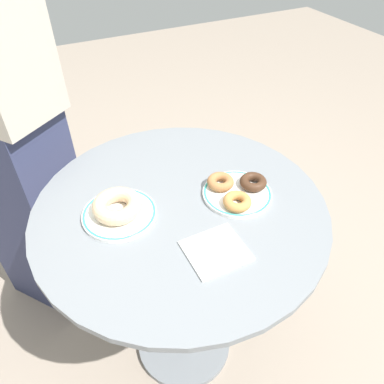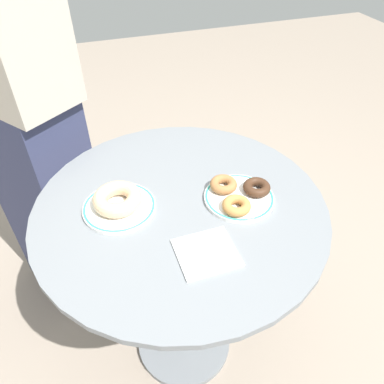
{
  "view_description": "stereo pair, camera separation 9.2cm",
  "coord_description": "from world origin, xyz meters",
  "px_view_note": "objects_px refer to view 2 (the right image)",
  "views": [
    {
      "loc": [
        -0.28,
        -0.63,
        1.39
      ],
      "look_at": [
        0.03,
        -0.01,
        0.78
      ],
      "focal_mm": 34.29,
      "sensor_mm": 36.0,
      "label": 1
    },
    {
      "loc": [
        -0.19,
        -0.66,
        1.39
      ],
      "look_at": [
        0.03,
        -0.01,
        0.78
      ],
      "focal_mm": 34.29,
      "sensor_mm": 36.0,
      "label": 2
    }
  ],
  "objects_px": {
    "donut_chocolate": "(257,187)",
    "person_figure": "(20,112)",
    "plate_left": "(119,207)",
    "donut_old_fashioned": "(236,206)",
    "donut_glazed": "(117,199)",
    "donut_cinnamon": "(224,184)",
    "paper_napkin": "(206,253)",
    "cafe_table": "(182,254)",
    "plate_right": "(239,197)"
  },
  "relations": [
    {
      "from": "donut_chocolate",
      "to": "person_figure",
      "type": "distance_m",
      "value": 0.77
    },
    {
      "from": "plate_left",
      "to": "donut_old_fashioned",
      "type": "distance_m",
      "value": 0.29
    },
    {
      "from": "plate_left",
      "to": "donut_old_fashioned",
      "type": "bearing_deg",
      "value": -21.19
    },
    {
      "from": "donut_glazed",
      "to": "donut_cinnamon",
      "type": "xyz_separation_m",
      "value": [
        0.28,
        -0.02,
        -0.01
      ]
    },
    {
      "from": "donut_cinnamon",
      "to": "paper_napkin",
      "type": "bearing_deg",
      "value": -122.01
    },
    {
      "from": "donut_glazed",
      "to": "donut_old_fashioned",
      "type": "xyz_separation_m",
      "value": [
        0.28,
        -0.11,
        -0.01
      ]
    },
    {
      "from": "person_figure",
      "to": "cafe_table",
      "type": "bearing_deg",
      "value": -52.3
    },
    {
      "from": "donut_chocolate",
      "to": "donut_cinnamon",
      "type": "xyz_separation_m",
      "value": [
        -0.08,
        0.04,
        0.0
      ]
    },
    {
      "from": "paper_napkin",
      "to": "person_figure",
      "type": "distance_m",
      "value": 0.76
    },
    {
      "from": "donut_cinnamon",
      "to": "person_figure",
      "type": "relative_size",
      "value": 0.04
    },
    {
      "from": "donut_glazed",
      "to": "donut_cinnamon",
      "type": "height_order",
      "value": "donut_glazed"
    },
    {
      "from": "cafe_table",
      "to": "plate_left",
      "type": "relative_size",
      "value": 4.09
    },
    {
      "from": "cafe_table",
      "to": "person_figure",
      "type": "distance_m",
      "value": 0.67
    },
    {
      "from": "plate_right",
      "to": "donut_cinnamon",
      "type": "xyz_separation_m",
      "value": [
        -0.03,
        0.04,
        0.02
      ]
    },
    {
      "from": "cafe_table",
      "to": "plate_left",
      "type": "xyz_separation_m",
      "value": [
        -0.15,
        0.03,
        0.21
      ]
    },
    {
      "from": "plate_left",
      "to": "donut_glazed",
      "type": "height_order",
      "value": "donut_glazed"
    },
    {
      "from": "donut_glazed",
      "to": "person_figure",
      "type": "xyz_separation_m",
      "value": [
        -0.22,
        0.45,
        0.05
      ]
    },
    {
      "from": "donut_old_fashioned",
      "to": "plate_right",
      "type": "bearing_deg",
      "value": 57.11
    },
    {
      "from": "donut_cinnamon",
      "to": "person_figure",
      "type": "bearing_deg",
      "value": 136.46
    },
    {
      "from": "plate_right",
      "to": "donut_glazed",
      "type": "bearing_deg",
      "value": 167.44
    },
    {
      "from": "plate_right",
      "to": "donut_chocolate",
      "type": "relative_size",
      "value": 2.53
    },
    {
      "from": "plate_left",
      "to": "person_figure",
      "type": "relative_size",
      "value": 0.11
    },
    {
      "from": "plate_left",
      "to": "donut_cinnamon",
      "type": "bearing_deg",
      "value": -4.33
    },
    {
      "from": "donut_chocolate",
      "to": "person_figure",
      "type": "xyz_separation_m",
      "value": [
        -0.58,
        0.51,
        0.05
      ]
    },
    {
      "from": "donut_chocolate",
      "to": "paper_napkin",
      "type": "distance_m",
      "value": 0.24
    },
    {
      "from": "paper_napkin",
      "to": "donut_old_fashioned",
      "type": "bearing_deg",
      "value": 40.89
    },
    {
      "from": "cafe_table",
      "to": "person_figure",
      "type": "height_order",
      "value": "person_figure"
    },
    {
      "from": "plate_left",
      "to": "donut_chocolate",
      "type": "xyz_separation_m",
      "value": [
        0.35,
        -0.06,
        0.02
      ]
    },
    {
      "from": "donut_chocolate",
      "to": "paper_napkin",
      "type": "height_order",
      "value": "donut_chocolate"
    },
    {
      "from": "donut_cinnamon",
      "to": "plate_right",
      "type": "bearing_deg",
      "value": -57.7
    },
    {
      "from": "plate_left",
      "to": "donut_chocolate",
      "type": "height_order",
      "value": "donut_chocolate"
    },
    {
      "from": "plate_left",
      "to": "person_figure",
      "type": "height_order",
      "value": "person_figure"
    },
    {
      "from": "donut_cinnamon",
      "to": "paper_napkin",
      "type": "xyz_separation_m",
      "value": [
        -0.12,
        -0.19,
        -0.02
      ]
    },
    {
      "from": "plate_left",
      "to": "cafe_table",
      "type": "bearing_deg",
      "value": -11.84
    },
    {
      "from": "donut_cinnamon",
      "to": "donut_old_fashioned",
      "type": "xyz_separation_m",
      "value": [
        -0.0,
        -0.09,
        0.0
      ]
    },
    {
      "from": "donut_glazed",
      "to": "donut_cinnamon",
      "type": "distance_m",
      "value": 0.28
    },
    {
      "from": "plate_right",
      "to": "donut_glazed",
      "type": "distance_m",
      "value": 0.31
    },
    {
      "from": "cafe_table",
      "to": "donut_chocolate",
      "type": "bearing_deg",
      "value": -7.92
    },
    {
      "from": "cafe_table",
      "to": "donut_cinnamon",
      "type": "relative_size",
      "value": 10.5
    },
    {
      "from": "cafe_table",
      "to": "donut_glazed",
      "type": "bearing_deg",
      "value": 166.89
    },
    {
      "from": "donut_chocolate",
      "to": "paper_napkin",
      "type": "xyz_separation_m",
      "value": [
        -0.19,
        -0.15,
        -0.02
      ]
    },
    {
      "from": "donut_glazed",
      "to": "person_figure",
      "type": "distance_m",
      "value": 0.5
    },
    {
      "from": "donut_chocolate",
      "to": "paper_napkin",
      "type": "relative_size",
      "value": 0.54
    },
    {
      "from": "cafe_table",
      "to": "donut_cinnamon",
      "type": "height_order",
      "value": "donut_cinnamon"
    },
    {
      "from": "plate_right",
      "to": "donut_glazed",
      "type": "xyz_separation_m",
      "value": [
        -0.3,
        0.07,
        0.02
      ]
    },
    {
      "from": "plate_right",
      "to": "donut_chocolate",
      "type": "xyz_separation_m",
      "value": [
        0.05,
        0.0,
        0.02
      ]
    },
    {
      "from": "donut_old_fashioned",
      "to": "person_figure",
      "type": "height_order",
      "value": "person_figure"
    },
    {
      "from": "cafe_table",
      "to": "donut_glazed",
      "type": "relative_size",
      "value": 6.11
    },
    {
      "from": "donut_old_fashioned",
      "to": "paper_napkin",
      "type": "height_order",
      "value": "donut_old_fashioned"
    },
    {
      "from": "cafe_table",
      "to": "person_figure",
      "type": "bearing_deg",
      "value": 127.7
    }
  ]
}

